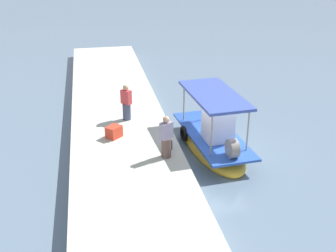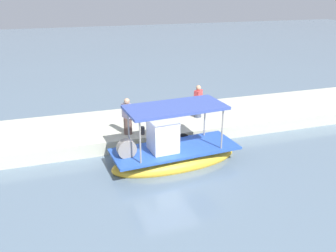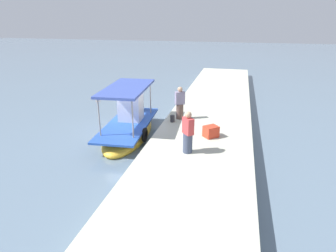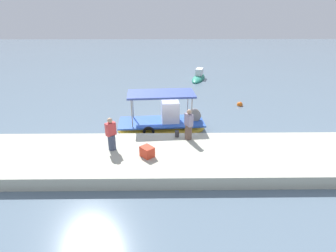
# 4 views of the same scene
# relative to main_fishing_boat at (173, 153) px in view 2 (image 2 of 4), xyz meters

# --- Properties ---
(ground_plane) EXTENTS (120.00, 120.00, 0.00)m
(ground_plane) POSITION_rel_main_fishing_boat_xyz_m (0.38, 0.14, -0.49)
(ground_plane) COLOR slate
(dock_quay) EXTENTS (36.00, 4.61, 0.65)m
(dock_quay) POSITION_rel_main_fishing_boat_xyz_m (0.38, -3.97, -0.16)
(dock_quay) COLOR beige
(dock_quay) RESTS_ON ground_plane
(main_fishing_boat) EXTENTS (5.89, 2.52, 3.00)m
(main_fishing_boat) POSITION_rel_main_fishing_boat_xyz_m (0.00, 0.00, 0.00)
(main_fishing_boat) COLOR gold
(main_fishing_boat) RESTS_ON ground_plane
(fisherman_near_bollard) EXTENTS (0.54, 0.58, 1.78)m
(fisherman_near_bollard) POSITION_rel_main_fishing_boat_xyz_m (1.47, -2.43, 0.97)
(fisherman_near_bollard) COLOR brown
(fisherman_near_bollard) RESTS_ON dock_quay
(fisherman_by_crate) EXTENTS (0.56, 0.56, 1.78)m
(fisherman_by_crate) POSITION_rel_main_fishing_boat_xyz_m (-2.64, -3.59, 0.97)
(fisherman_by_crate) COLOR #3E4860
(fisherman_by_crate) RESTS_ON dock_quay
(mooring_bollard) EXTENTS (0.24, 0.24, 0.37)m
(mooring_bollard) POSITION_rel_main_fishing_boat_xyz_m (0.83, -2.16, 0.35)
(mooring_bollard) COLOR #2D2D33
(mooring_bollard) RESTS_ON dock_quay
(cargo_crate) EXTENTS (0.80, 0.81, 0.53)m
(cargo_crate) POSITION_rel_main_fishing_boat_xyz_m (-0.75, -4.37, 0.43)
(cargo_crate) COLOR red
(cargo_crate) RESTS_ON dock_quay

